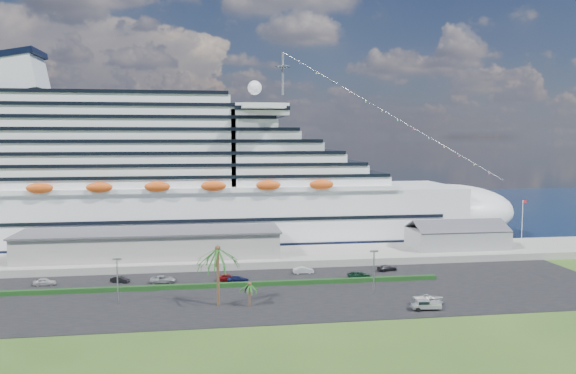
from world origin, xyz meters
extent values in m
plane|color=#2B4D19|center=(0.00, 0.00, 0.00)|extent=(420.00, 420.00, 0.00)
cube|color=black|center=(0.00, 11.00, 0.06)|extent=(140.00, 38.00, 0.12)
cube|color=gray|center=(0.00, 40.00, 0.90)|extent=(240.00, 20.00, 1.80)
cube|color=black|center=(0.00, 130.00, 0.01)|extent=(420.00, 160.00, 0.02)
cube|color=silver|center=(-20.00, 64.00, 8.00)|extent=(160.00, 30.00, 16.00)
ellipsoid|color=silver|center=(60.00, 64.00, 8.00)|extent=(40.00, 30.00, 16.00)
cube|color=black|center=(-20.00, 64.00, 1.20)|extent=(164.00, 30.60, 2.40)
cube|color=silver|center=(-32.00, 64.00, 29.60)|extent=(128.00, 26.00, 24.80)
cube|color=silver|center=(2.80, 64.00, 37.40)|extent=(14.00, 38.00, 3.20)
cube|color=silver|center=(-60.00, 64.00, 47.00)|extent=(11.58, 14.00, 11.58)
cylinder|color=gray|center=(10.00, 64.00, 48.00)|extent=(0.70, 0.70, 12.00)
ellipsoid|color=#D64E14|center=(-24.00, 48.20, 17.80)|extent=(90.00, 2.40, 2.60)
ellipsoid|color=#D64E14|center=(-24.00, 79.80, 17.80)|extent=(90.00, 2.40, 2.60)
cube|color=black|center=(-20.00, 64.00, 8.80)|extent=(144.00, 30.40, 0.90)
cube|color=gray|center=(-25.00, 40.00, 4.80)|extent=(60.00, 14.00, 6.00)
cube|color=#4C4C54|center=(-25.00, 40.00, 7.90)|extent=(61.00, 15.00, 0.40)
cube|color=gray|center=(52.00, 40.00, 4.20)|extent=(24.00, 12.00, 4.80)
cube|color=#4C4C54|center=(52.00, 37.00, 7.80)|extent=(24.00, 6.31, 2.74)
cube|color=#4C4C54|center=(52.00, 43.00, 7.80)|extent=(24.00, 6.31, 2.74)
cylinder|color=silver|center=(70.00, 40.00, 7.80)|extent=(0.16, 0.16, 12.00)
cube|color=red|center=(70.50, 40.00, 13.40)|extent=(1.00, 0.04, 0.70)
cube|color=black|center=(-8.00, 16.00, 0.57)|extent=(88.00, 1.10, 0.90)
cylinder|color=gray|center=(-28.00, 8.00, 4.12)|extent=(0.24, 0.24, 8.00)
cube|color=gray|center=(-28.00, 8.00, 8.22)|extent=(1.60, 0.35, 0.35)
cylinder|color=gray|center=(20.00, 8.00, 4.12)|extent=(0.24, 0.24, 8.00)
cube|color=gray|center=(20.00, 8.00, 8.22)|extent=(1.60, 0.35, 0.35)
cylinder|color=#47301E|center=(-10.00, 4.00, 5.25)|extent=(0.54, 0.54, 10.50)
sphere|color=#47301E|center=(-10.00, 4.00, 10.50)|extent=(0.98, 0.98, 0.98)
cylinder|color=#47301E|center=(-4.50, 2.50, 2.10)|extent=(0.35, 0.35, 4.20)
sphere|color=#47301E|center=(-4.50, 2.50, 4.20)|extent=(0.73, 0.73, 0.73)
imported|color=#BDBDBF|center=(-44.59, 22.71, 0.86)|extent=(4.35, 1.79, 1.48)
imported|color=black|center=(-29.76, 22.83, 0.78)|extent=(4.21, 2.76, 1.31)
imported|color=#A4A8AD|center=(-20.97, 21.27, 0.84)|extent=(5.24, 2.52, 1.44)
imported|color=#121742|center=(-5.60, 19.70, 0.76)|extent=(4.68, 2.54, 1.29)
imported|color=maroon|center=(-7.71, 20.73, 0.89)|extent=(4.76, 2.65, 1.53)
imported|color=silver|center=(9.16, 24.86, 0.87)|extent=(4.59, 1.73, 1.50)
imported|color=black|center=(20.28, 19.12, 0.82)|extent=(5.08, 2.49, 1.39)
imported|color=black|center=(28.23, 24.64, 0.80)|extent=(5.03, 3.12, 1.36)
cylinder|color=black|center=(24.03, -4.94, 0.49)|extent=(0.77, 0.33, 0.75)
cylinder|color=black|center=(24.03, -3.17, 0.49)|extent=(0.77, 0.33, 0.75)
cylinder|color=black|center=(27.29, -4.94, 0.49)|extent=(0.77, 0.33, 0.75)
cylinder|color=black|center=(27.29, -3.17, 0.49)|extent=(0.77, 0.33, 0.75)
cube|color=#AEB0B6|center=(25.80, -4.06, 0.82)|extent=(5.19, 2.35, 0.65)
cube|color=#AEB0B6|center=(27.15, -4.06, 1.19)|extent=(2.40, 2.03, 0.51)
cube|color=#AEB0B6|center=(25.15, -4.06, 1.47)|extent=(2.21, 1.96, 0.88)
cube|color=black|center=(25.15, -4.06, 1.56)|extent=(2.03, 1.99, 0.51)
cube|color=#AEB0B6|center=(23.66, -4.06, 1.00)|extent=(1.01, 1.84, 0.33)
cube|color=gray|center=(27.42, -1.16, 0.70)|extent=(5.01, 2.25, 0.13)
cylinder|color=gray|center=(25.20, -1.16, 0.70)|extent=(2.32, 0.31, 0.08)
cylinder|color=black|center=(27.84, -2.11, 0.46)|extent=(0.69, 0.30, 0.68)
cylinder|color=black|center=(27.84, -0.21, 0.46)|extent=(0.69, 0.30, 0.68)
imported|color=white|center=(27.42, -1.16, 1.32)|extent=(5.69, 4.32, 1.11)
camera|label=1|loc=(-11.96, -94.95, 30.12)|focal=35.00mm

